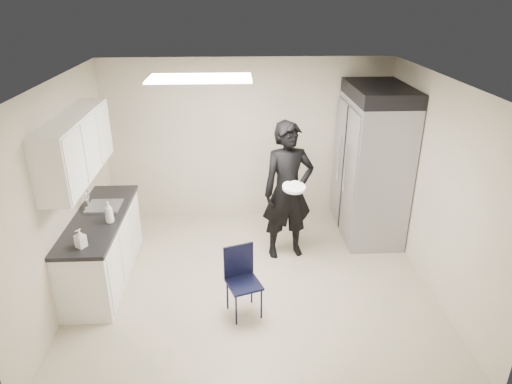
{
  "coord_description": "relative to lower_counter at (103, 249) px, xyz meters",
  "views": [
    {
      "loc": [
        -0.21,
        -5.0,
        3.52
      ],
      "look_at": [
        0.04,
        0.2,
        1.2
      ],
      "focal_mm": 32.0,
      "sensor_mm": 36.0,
      "label": 1
    }
  ],
  "objects": [
    {
      "name": "sink",
      "position": [
        0.02,
        0.25,
        0.44
      ],
      "size": [
        0.42,
        0.4,
        0.14
      ],
      "primitive_type": "cube",
      "color": "gray",
      "rests_on": "countertop"
    },
    {
      "name": "soap_bottle_b",
      "position": [
        0.02,
        -0.75,
        0.59
      ],
      "size": [
        0.14,
        0.14,
        0.22
      ],
      "primitive_type": "imported",
      "rotation": [
        0.0,
        0.0,
        -0.59
      ],
      "color": "silver",
      "rests_on": "countertop"
    },
    {
      "name": "notice_sticker_left",
      "position": [
        -0.29,
        -0.1,
        0.79
      ],
      "size": [
        0.0,
        0.12,
        0.07
      ],
      "primitive_type": "cube",
      "color": "yellow",
      "rests_on": "left_wall"
    },
    {
      "name": "folding_chair",
      "position": [
        1.81,
        -0.84,
        -0.02
      ],
      "size": [
        0.46,
        0.46,
        0.82
      ],
      "primitive_type": "cube",
      "rotation": [
        0.0,
        0.0,
        0.33
      ],
      "color": "black",
      "rests_on": "floor"
    },
    {
      "name": "ceiling_panel",
      "position": [
        1.35,
        0.2,
        2.14
      ],
      "size": [
        1.2,
        0.6,
        0.02
      ],
      "primitive_type": "cube",
      "color": "white",
      "rests_on": "ceiling"
    },
    {
      "name": "left_wall",
      "position": [
        -0.3,
        -0.2,
        0.87
      ],
      "size": [
        0.0,
        4.0,
        4.0
      ],
      "primitive_type": "plane",
      "rotation": [
        1.57,
        0.0,
        1.57
      ],
      "color": "beige",
      "rests_on": "floor"
    },
    {
      "name": "right_wall",
      "position": [
        4.2,
        -0.2,
        0.87
      ],
      "size": [
        0.0,
        4.0,
        4.0
      ],
      "primitive_type": "plane",
      "rotation": [
        1.57,
        0.0,
        -1.57
      ],
      "color": "beige",
      "rests_on": "floor"
    },
    {
      "name": "lower_counter",
      "position": [
        0.0,
        0.0,
        0.0
      ],
      "size": [
        0.6,
        1.9,
        0.86
      ],
      "primitive_type": "cube",
      "color": "silver",
      "rests_on": "floor"
    },
    {
      "name": "soap_bottle_a",
      "position": [
        0.2,
        -0.17,
        0.62
      ],
      "size": [
        0.14,
        0.14,
        0.27
      ],
      "primitive_type": "imported",
      "rotation": [
        0.0,
        0.0,
        0.46
      ],
      "color": "white",
      "rests_on": "countertop"
    },
    {
      "name": "back_wall",
      "position": [
        1.95,
        1.8,
        0.87
      ],
      "size": [
        4.5,
        0.0,
        4.5
      ],
      "primitive_type": "plane",
      "rotation": [
        1.57,
        0.0,
        0.0
      ],
      "color": "beige",
      "rests_on": "floor"
    },
    {
      "name": "commercial_fridge",
      "position": [
        3.78,
        1.07,
        0.62
      ],
      "size": [
        0.8,
        1.35,
        2.1
      ],
      "primitive_type": "cube",
      "color": "gray",
      "rests_on": "floor"
    },
    {
      "name": "upper_cabinets",
      "position": [
        -0.13,
        0.0,
        1.4
      ],
      "size": [
        0.35,
        1.8,
        0.75
      ],
      "primitive_type": "cube",
      "color": "silver",
      "rests_on": "left_wall"
    },
    {
      "name": "faucet",
      "position": [
        -0.18,
        0.25,
        0.59
      ],
      "size": [
        0.02,
        0.02,
        0.24
      ],
      "primitive_type": "cylinder",
      "color": "silver",
      "rests_on": "countertop"
    },
    {
      "name": "notice_sticker_right",
      "position": [
        -0.29,
        0.1,
        0.75
      ],
      "size": [
        0.0,
        0.12,
        0.07
      ],
      "primitive_type": "cube",
      "color": "yellow",
      "rests_on": "left_wall"
    },
    {
      "name": "fridge_compressor",
      "position": [
        3.78,
        1.07,
        1.77
      ],
      "size": [
        0.8,
        1.35,
        0.2
      ],
      "primitive_type": "cube",
      "color": "black",
      "rests_on": "commercial_fridge"
    },
    {
      "name": "floor",
      "position": [
        1.95,
        -0.2,
        -0.43
      ],
      "size": [
        4.5,
        4.5,
        0.0
      ],
      "primitive_type": "plane",
      "color": "tan",
      "rests_on": "ground"
    },
    {
      "name": "ceiling",
      "position": [
        1.95,
        -0.2,
        2.17
      ],
      "size": [
        4.5,
        4.5,
        0.0
      ],
      "primitive_type": "plane",
      "rotation": [
        3.14,
        0.0,
        0.0
      ],
      "color": "silver",
      "rests_on": "back_wall"
    },
    {
      "name": "countertop",
      "position": [
        0.0,
        0.0,
        0.46
      ],
      "size": [
        0.64,
        1.95,
        0.05
      ],
      "primitive_type": "cube",
      "color": "black",
      "rests_on": "lower_counter"
    },
    {
      "name": "man_tuxedo",
      "position": [
        2.46,
        0.49,
        0.55
      ],
      "size": [
        0.8,
        0.61,
        1.96
      ],
      "primitive_type": "imported",
      "rotation": [
        0.0,
        0.0,
        0.19
      ],
      "color": "black",
      "rests_on": "floor"
    },
    {
      "name": "towel_dispenser",
      "position": [
        -0.19,
        1.15,
        1.19
      ],
      "size": [
        0.22,
        0.3,
        0.35
      ],
      "primitive_type": "cube",
      "color": "black",
      "rests_on": "left_wall"
    },
    {
      "name": "bucket_lid",
      "position": [
        2.5,
        0.24,
        0.72
      ],
      "size": [
        0.36,
        0.36,
        0.04
      ],
      "primitive_type": "cylinder",
      "rotation": [
        0.0,
        0.0,
        0.19
      ],
      "color": "white",
      "rests_on": "man_tuxedo"
    }
  ]
}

